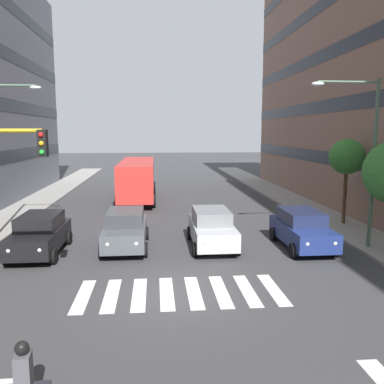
# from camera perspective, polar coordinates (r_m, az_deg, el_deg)

# --- Properties ---
(ground_plane) EXTENTS (180.00, 180.00, 0.00)m
(ground_plane) POSITION_cam_1_polar(r_m,az_deg,el_deg) (13.90, -1.64, -13.87)
(ground_plane) COLOR #38383A
(building_left_block_0) EXTENTS (9.45, 26.03, 20.94)m
(building_left_block_0) POSITION_cam_1_polar(r_m,az_deg,el_deg) (35.75, 23.12, 16.15)
(building_left_block_0) COLOR #846656
(building_left_block_0) RESTS_ON ground_plane
(crosswalk_markings) EXTENTS (6.75, 2.80, 0.01)m
(crosswalk_markings) POSITION_cam_1_polar(r_m,az_deg,el_deg) (13.89, -1.64, -13.86)
(crosswalk_markings) COLOR silver
(crosswalk_markings) RESTS_ON ground_plane
(car_0) EXTENTS (2.02, 4.44, 1.72)m
(car_0) POSITION_cam_1_polar(r_m,az_deg,el_deg) (19.32, 15.09, -4.98)
(car_0) COLOR navy
(car_0) RESTS_ON ground_plane
(car_1) EXTENTS (2.02, 4.44, 1.72)m
(car_1) POSITION_cam_1_polar(r_m,az_deg,el_deg) (18.86, 2.77, -5.02)
(car_1) COLOR #B2B7BC
(car_1) RESTS_ON ground_plane
(car_2) EXTENTS (2.02, 4.44, 1.72)m
(car_2) POSITION_cam_1_polar(r_m,az_deg,el_deg) (18.87, -9.25, -5.12)
(car_2) COLOR #474C51
(car_2) RESTS_ON ground_plane
(car_3) EXTENTS (2.02, 4.44, 1.72)m
(car_3) POSITION_cam_1_polar(r_m,az_deg,el_deg) (18.94, -20.47, -5.50)
(car_3) COLOR black
(car_3) RESTS_ON ground_plane
(bus_behind_traffic) EXTENTS (2.78, 10.50, 3.00)m
(bus_behind_traffic) POSITION_cam_1_polar(r_m,az_deg,el_deg) (32.02, -7.64, 2.26)
(bus_behind_traffic) COLOR red
(bus_behind_traffic) RESTS_ON ground_plane
(street_lamp_left) EXTENTS (3.03, 0.28, 7.35)m
(street_lamp_left) POSITION_cam_1_polar(r_m,az_deg,el_deg) (19.26, 22.89, 5.91)
(street_lamp_left) COLOR #4C6B56
(street_lamp_left) RESTS_ON sidewalk_left
(street_tree_1) EXTENTS (1.95, 1.95, 4.73)m
(street_tree_1) POSITION_cam_1_polar(r_m,az_deg,el_deg) (24.14, 20.82, 4.56)
(street_tree_1) COLOR #513823
(street_tree_1) RESTS_ON sidewalk_left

